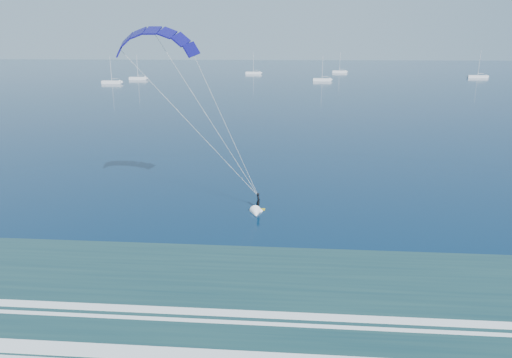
{
  "coord_description": "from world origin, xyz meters",
  "views": [
    {
      "loc": [
        1.83,
        -14.22,
        15.57
      ],
      "look_at": [
        -1.18,
        23.75,
        4.23
      ],
      "focal_mm": 32.0,
      "sensor_mm": 36.0,
      "label": 1
    }
  ],
  "objects_px": {
    "sailboat_1": "(138,78)",
    "sailboat_5": "(478,76)",
    "sailboat_0": "(112,82)",
    "kitesurfer_rig": "(208,118)",
    "sailboat_3": "(322,79)",
    "sailboat_2": "(253,73)",
    "sailboat_4": "(339,72)"
  },
  "relations": [
    {
      "from": "sailboat_1",
      "to": "sailboat_4",
      "type": "xyz_separation_m",
      "value": [
        94.86,
        57.91,
        -0.0
      ]
    },
    {
      "from": "sailboat_5",
      "to": "kitesurfer_rig",
      "type": "bearing_deg",
      "value": -116.64
    },
    {
      "from": "sailboat_2",
      "to": "sailboat_4",
      "type": "relative_size",
      "value": 1.02
    },
    {
      "from": "sailboat_0",
      "to": "sailboat_2",
      "type": "xyz_separation_m",
      "value": [
        51.9,
        64.65,
        0.0
      ]
    },
    {
      "from": "kitesurfer_rig",
      "to": "sailboat_0",
      "type": "height_order",
      "value": "kitesurfer_rig"
    },
    {
      "from": "sailboat_1",
      "to": "sailboat_3",
      "type": "relative_size",
      "value": 0.99
    },
    {
      "from": "kitesurfer_rig",
      "to": "sailboat_4",
      "type": "xyz_separation_m",
      "value": [
        33.02,
        222.19,
        -8.64
      ]
    },
    {
      "from": "sailboat_4",
      "to": "sailboat_5",
      "type": "relative_size",
      "value": 0.88
    },
    {
      "from": "sailboat_4",
      "to": "sailboat_2",
      "type": "bearing_deg",
      "value": -162.58
    },
    {
      "from": "sailboat_2",
      "to": "sailboat_5",
      "type": "height_order",
      "value": "sailboat_5"
    },
    {
      "from": "sailboat_2",
      "to": "sailboat_5",
      "type": "relative_size",
      "value": 0.89
    },
    {
      "from": "sailboat_1",
      "to": "sailboat_5",
      "type": "bearing_deg",
      "value": 8.75
    },
    {
      "from": "sailboat_2",
      "to": "kitesurfer_rig",
      "type": "bearing_deg",
      "value": -86.24
    },
    {
      "from": "kitesurfer_rig",
      "to": "sailboat_0",
      "type": "bearing_deg",
      "value": 114.63
    },
    {
      "from": "sailboat_1",
      "to": "sailboat_0",
      "type": "bearing_deg",
      "value": -99.79
    },
    {
      "from": "sailboat_3",
      "to": "kitesurfer_rig",
      "type": "bearing_deg",
      "value": -96.98
    },
    {
      "from": "kitesurfer_rig",
      "to": "sailboat_3",
      "type": "distance_m",
      "value": 164.34
    },
    {
      "from": "sailboat_3",
      "to": "sailboat_0",
      "type": "bearing_deg",
      "value": -166.84
    },
    {
      "from": "sailboat_4",
      "to": "sailboat_5",
      "type": "bearing_deg",
      "value": -28.85
    },
    {
      "from": "sailboat_0",
      "to": "sailboat_2",
      "type": "height_order",
      "value": "sailboat_2"
    },
    {
      "from": "kitesurfer_rig",
      "to": "sailboat_2",
      "type": "distance_m",
      "value": 208.18
    },
    {
      "from": "sailboat_1",
      "to": "sailboat_5",
      "type": "height_order",
      "value": "sailboat_5"
    },
    {
      "from": "sailboat_1",
      "to": "sailboat_5",
      "type": "distance_m",
      "value": 158.16
    },
    {
      "from": "sailboat_0",
      "to": "sailboat_1",
      "type": "height_order",
      "value": "sailboat_0"
    },
    {
      "from": "sailboat_1",
      "to": "sailboat_3",
      "type": "xyz_separation_m",
      "value": [
        81.79,
        -1.39,
        0.0
      ]
    },
    {
      "from": "sailboat_1",
      "to": "sailboat_2",
      "type": "relative_size",
      "value": 0.98
    },
    {
      "from": "sailboat_5",
      "to": "sailboat_0",
      "type": "bearing_deg",
      "value": -164.15
    },
    {
      "from": "sailboat_5",
      "to": "sailboat_3",
      "type": "bearing_deg",
      "value": -161.15
    },
    {
      "from": "kitesurfer_rig",
      "to": "sailboat_3",
      "type": "bearing_deg",
      "value": 83.02
    },
    {
      "from": "sailboat_0",
      "to": "kitesurfer_rig",
      "type": "bearing_deg",
      "value": -65.37
    },
    {
      "from": "sailboat_1",
      "to": "sailboat_4",
      "type": "bearing_deg",
      "value": 31.4
    },
    {
      "from": "sailboat_0",
      "to": "sailboat_5",
      "type": "distance_m",
      "value": 166.33
    }
  ]
}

